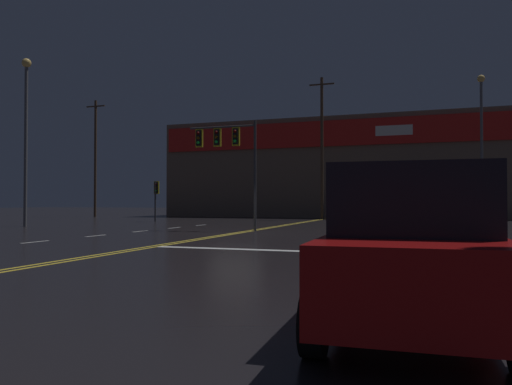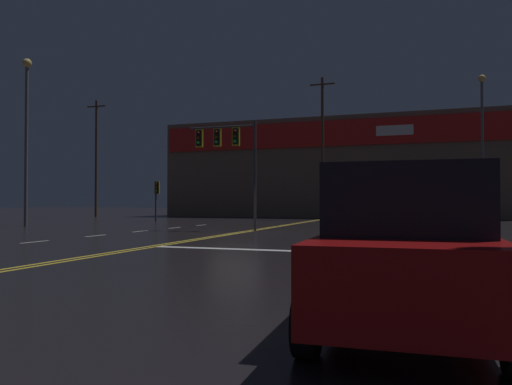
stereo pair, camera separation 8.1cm
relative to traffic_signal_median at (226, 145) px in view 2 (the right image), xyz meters
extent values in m
plane|color=black|center=(1.40, -2.36, -4.49)|extent=(200.00, 200.00, 0.00)
cube|color=gold|center=(1.25, -2.36, -4.49)|extent=(0.12, 60.00, 0.01)
cube|color=gold|center=(1.55, -2.36, -4.49)|extent=(0.12, 60.00, 0.01)
cube|color=silver|center=(-3.76, -9.56, -4.49)|extent=(0.12, 1.40, 0.01)
cube|color=silver|center=(-3.76, -5.96, -4.49)|extent=(0.12, 1.40, 0.01)
cube|color=silver|center=(-3.76, -2.36, -4.49)|extent=(0.12, 1.40, 0.01)
cube|color=silver|center=(-3.76, 1.24, -4.49)|extent=(0.12, 1.40, 0.01)
cube|color=silver|center=(-3.76, 4.84, -4.49)|extent=(0.12, 1.40, 0.01)
cube|color=silver|center=(6.57, -9.56, -4.49)|extent=(0.12, 1.40, 0.01)
cube|color=silver|center=(6.57, -5.96, -4.49)|extent=(0.12, 1.40, 0.01)
cube|color=silver|center=(6.57, -2.36, -4.49)|extent=(0.12, 1.40, 0.01)
cube|color=silver|center=(6.57, 1.24, -4.49)|extent=(0.12, 1.40, 0.01)
cube|color=silver|center=(6.57, 4.84, -4.49)|extent=(0.12, 1.40, 0.01)
cube|color=silver|center=(6.57, -9.79, -4.49)|extent=(9.91, 0.40, 0.01)
cylinder|color=#38383D|center=(1.60, 0.01, -1.62)|extent=(0.14, 0.14, 5.74)
cylinder|color=#38383D|center=(-0.27, 0.01, 1.00)|extent=(3.73, 0.10, 0.10)
cube|color=black|center=(0.53, 0.01, 0.46)|extent=(0.28, 0.24, 0.84)
cube|color=gold|center=(0.53, 0.01, 0.46)|extent=(0.42, 0.08, 0.99)
sphere|color=#500705|center=(0.53, -0.14, 0.71)|extent=(0.17, 0.17, 0.17)
sphere|color=#543707|center=(0.53, -0.14, 0.46)|extent=(0.17, 0.17, 0.17)
sphere|color=green|center=(0.53, -0.14, 0.20)|extent=(0.17, 0.17, 0.17)
cube|color=black|center=(-0.53, 0.01, 0.46)|extent=(0.28, 0.24, 0.84)
cube|color=gold|center=(-0.53, 0.01, 0.46)|extent=(0.42, 0.08, 0.99)
sphere|color=#500705|center=(-0.53, -0.14, 0.71)|extent=(0.17, 0.17, 0.17)
sphere|color=#543707|center=(-0.53, -0.14, 0.46)|extent=(0.17, 0.17, 0.17)
sphere|color=green|center=(-0.53, -0.14, 0.20)|extent=(0.17, 0.17, 0.17)
cube|color=black|center=(-1.60, 0.01, 0.46)|extent=(0.28, 0.24, 0.84)
cube|color=gold|center=(-1.60, 0.01, 0.46)|extent=(0.42, 0.08, 0.99)
sphere|color=#500705|center=(-1.60, -0.14, 0.71)|extent=(0.17, 0.17, 0.17)
sphere|color=#543707|center=(-1.60, -0.14, 0.46)|extent=(0.17, 0.17, 0.17)
sphere|color=green|center=(-1.60, -0.14, 0.20)|extent=(0.17, 0.17, 0.17)
cylinder|color=#38383D|center=(-9.68, 9.22, -2.95)|extent=(0.13, 0.13, 3.08)
cube|color=black|center=(-9.68, 9.40, -1.88)|extent=(0.28, 0.24, 0.84)
cube|color=gold|center=(-9.68, 9.40, -1.88)|extent=(0.42, 0.08, 0.99)
sphere|color=#500705|center=(-9.68, 9.25, -1.63)|extent=(0.17, 0.17, 0.17)
sphere|color=#543707|center=(-9.68, 9.25, -1.88)|extent=(0.17, 0.17, 0.17)
sphere|color=green|center=(-9.68, 9.25, -2.13)|extent=(0.17, 0.17, 0.17)
cylinder|color=#38383D|center=(12.34, 9.03, -2.88)|extent=(0.13, 0.13, 3.22)
cube|color=black|center=(12.34, 9.21, -1.74)|extent=(0.28, 0.24, 0.84)
cube|color=gold|center=(12.34, 9.21, -1.74)|extent=(0.42, 0.08, 0.99)
sphere|color=#500705|center=(12.34, 9.05, -1.49)|extent=(0.17, 0.17, 0.17)
sphere|color=#543707|center=(12.34, 9.05, -1.74)|extent=(0.17, 0.17, 0.17)
sphere|color=green|center=(12.34, 9.05, -2.00)|extent=(0.17, 0.17, 0.17)
cylinder|color=#59595E|center=(-13.17, -0.23, 0.44)|extent=(0.20, 0.20, 9.87)
sphere|color=#F4C666|center=(-13.17, -0.23, 5.54)|extent=(0.56, 0.56, 0.56)
cylinder|color=#59595E|center=(14.00, 16.61, 0.85)|extent=(0.20, 0.20, 10.68)
sphere|color=#F4C666|center=(14.00, 16.61, 6.36)|extent=(0.56, 0.56, 0.56)
cube|color=#9E0F0F|center=(9.86, -18.26, -3.77)|extent=(1.96, 4.36, 0.80)
cube|color=black|center=(9.86, -18.26, -2.99)|extent=(1.74, 2.42, 0.76)
cylinder|color=black|center=(8.90, -16.83, -4.17)|extent=(0.24, 0.65, 0.64)
cylinder|color=black|center=(10.70, -16.76, -4.17)|extent=(0.24, 0.65, 0.64)
cylinder|color=black|center=(9.01, -19.75, -4.17)|extent=(0.24, 0.65, 0.64)
cube|color=brown|center=(1.40, 26.44, 0.28)|extent=(33.84, 10.00, 9.54)
cube|color=red|center=(1.40, 21.34, 3.38)|extent=(33.16, 0.20, 2.38)
cube|color=white|center=(7.33, 21.29, 3.38)|extent=(3.20, 0.16, 0.90)
cylinder|color=#4C3828|center=(-22.09, 18.46, 1.48)|extent=(0.26, 0.26, 11.95)
cube|color=#4C3828|center=(-22.09, 18.46, 6.85)|extent=(2.20, 0.12, 0.12)
cylinder|color=#4C3828|center=(1.42, 18.46, 1.71)|extent=(0.26, 0.26, 12.40)
cube|color=#4C3828|center=(1.42, 18.46, 7.31)|extent=(2.20, 0.12, 0.12)
camera|label=1|loc=(10.03, -24.44, -3.02)|focal=35.00mm
camera|label=2|loc=(10.11, -24.42, -3.02)|focal=35.00mm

